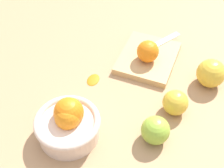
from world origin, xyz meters
name	(u,v)px	position (x,y,z in m)	size (l,w,h in m)	color
ground_plane	(138,91)	(0.00, 0.00, 0.00)	(2.40, 2.40, 0.00)	tan
bowl	(68,123)	(-0.19, 0.14, 0.05)	(0.17, 0.17, 0.11)	beige
cutting_board	(149,58)	(0.14, 0.00, 0.01)	(0.20, 0.17, 0.02)	tan
orange_on_board	(147,51)	(0.12, 0.00, 0.05)	(0.07, 0.07, 0.07)	orange
knife	(157,44)	(0.20, -0.02, 0.03)	(0.13, 0.11, 0.01)	silver
apple_front_left	(175,103)	(-0.04, -0.11, 0.03)	(0.07, 0.07, 0.07)	gold
apple_front_left_2	(155,130)	(-0.15, -0.08, 0.04)	(0.07, 0.07, 0.07)	#8EB738
apple_front_right	(211,73)	(0.09, -0.19, 0.04)	(0.08, 0.08, 0.08)	gold
citrus_peel	(93,79)	(0.01, 0.14, 0.00)	(0.05, 0.04, 0.01)	orange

